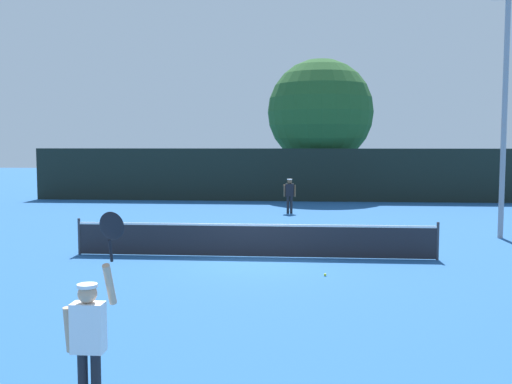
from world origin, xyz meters
name	(u,v)px	position (x,y,z in m)	size (l,w,h in m)	color
ground_plane	(254,257)	(0.00, 0.00, 0.00)	(120.00, 120.00, 0.00)	#235693
tennis_net	(254,239)	(0.00, 0.00, 0.51)	(10.42, 0.08, 1.07)	#232328
perimeter_fence	(278,175)	(0.00, 16.47, 1.50)	(28.37, 0.12, 3.00)	black
player_serving	(90,329)	(-1.10, -9.97, 1.07)	(0.67, 0.39, 2.46)	white
player_receiving	(290,192)	(0.78, 10.70, 0.99)	(0.57, 0.24, 1.62)	black
tennis_ball	(325,275)	(1.95, -2.27, 0.03)	(0.07, 0.07, 0.07)	#CCE033
light_pole	(505,99)	(8.23, 4.08, 4.77)	(1.18, 0.28, 8.40)	gray
large_tree	(320,112)	(2.43, 19.48, 5.19)	(6.45, 6.45, 8.42)	brown
parked_car_near	(309,179)	(1.80, 24.76, 0.78)	(2.35, 4.38, 1.69)	white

